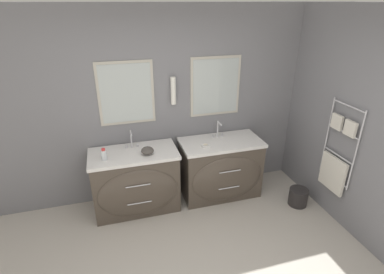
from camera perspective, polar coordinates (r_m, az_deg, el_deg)
name	(u,v)px	position (r m, az deg, el deg)	size (l,w,h in m)	color
wall_back	(159,107)	(4.07, -6.27, 5.70)	(5.66, 0.15, 2.60)	slate
wall_right	(345,121)	(4.04, 27.14, 2.66)	(0.13, 3.93, 2.60)	slate
vanity_left	(136,182)	(4.07, -10.61, -8.34)	(1.13, 0.65, 0.85)	#4C4238
vanity_right	(221,169)	(4.31, 5.55, -6.01)	(1.13, 0.65, 0.85)	#4C4238
faucet_left	(131,139)	(3.97, -11.49, -0.46)	(0.17, 0.15, 0.24)	silver
faucet_right	(218,129)	(4.21, 4.99, 1.47)	(0.17, 0.15, 0.24)	silver
toiletry_bottle	(104,155)	(3.78, -16.43, -3.24)	(0.07, 0.07, 0.15)	silver
amenity_bowl	(147,151)	(3.80, -8.49, -2.59)	(0.16, 0.16, 0.10)	#4C4742
soap_dish	(205,146)	(3.97, 2.58, -1.63)	(0.11, 0.08, 0.04)	white
waste_bin	(298,197)	(4.50, 19.57, -10.63)	(0.26, 0.26, 0.24)	#282626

